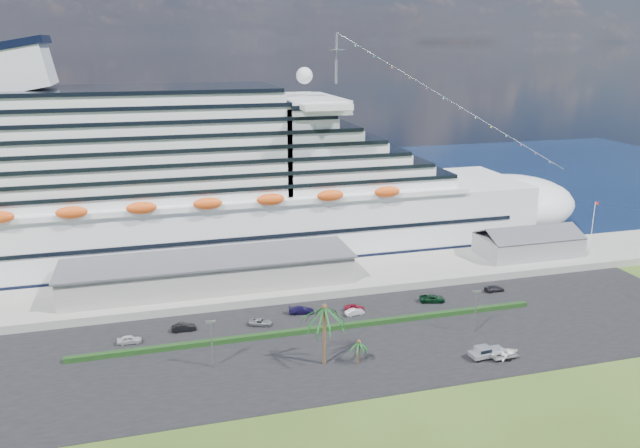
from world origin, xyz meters
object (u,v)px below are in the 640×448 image
object	(u,v)px
pickup_truck	(486,352)
boat_trailer	(505,353)
cruise_ship	(212,192)
parked_car_3	(301,310)

from	to	relation	value
pickup_truck	boat_trailer	bearing A→B (deg)	-24.41
cruise_ship	pickup_truck	world-z (taller)	cruise_ship
cruise_ship	boat_trailer	world-z (taller)	cruise_ship
parked_car_3	boat_trailer	bearing A→B (deg)	-124.79
cruise_ship	parked_car_3	bearing A→B (deg)	-72.09
parked_car_3	pickup_truck	world-z (taller)	pickup_truck
cruise_ship	parked_car_3	world-z (taller)	cruise_ship
pickup_truck	boat_trailer	world-z (taller)	pickup_truck
pickup_truck	boat_trailer	size ratio (longest dim) A/B	1.00
cruise_ship	boat_trailer	bearing A→B (deg)	-58.17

